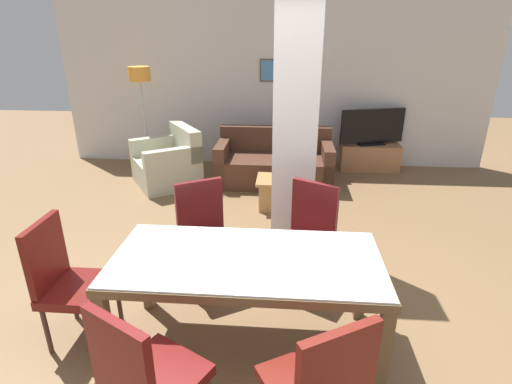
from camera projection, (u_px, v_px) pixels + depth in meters
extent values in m
plane|color=brown|center=(247.00, 345.00, 3.02)|extent=(18.00, 18.00, 0.00)
cube|color=silver|center=(273.00, 86.00, 6.70)|extent=(7.20, 0.06, 2.70)
cube|color=brown|center=(273.00, 70.00, 6.57)|extent=(0.44, 0.02, 0.36)
cube|color=#4C8CCC|center=(273.00, 71.00, 6.56)|extent=(0.40, 0.01, 0.32)
cube|color=silver|center=(295.00, 126.00, 3.88)|extent=(0.42, 0.36, 2.70)
cube|color=brown|center=(240.00, 299.00, 2.37)|extent=(1.87, 0.06, 0.06)
cube|color=brown|center=(252.00, 234.00, 3.13)|extent=(1.87, 0.06, 0.06)
cube|color=brown|center=(120.00, 257.00, 2.82)|extent=(0.06, 0.76, 0.06)
cube|color=brown|center=(380.00, 268.00, 2.69)|extent=(0.06, 0.76, 0.06)
cube|color=silver|center=(246.00, 258.00, 2.74)|extent=(1.85, 0.86, 0.01)
cube|color=brown|center=(106.00, 338.00, 2.60)|extent=(0.08, 0.08, 0.69)
cube|color=brown|center=(382.00, 355.00, 2.47)|extent=(0.08, 0.08, 0.69)
cube|color=brown|center=(146.00, 272.00, 3.32)|extent=(0.08, 0.08, 0.69)
cube|color=brown|center=(362.00, 282.00, 3.19)|extent=(0.08, 0.08, 0.69)
cube|color=maroon|center=(157.00, 378.00, 2.19)|extent=(0.63, 0.63, 0.07)
cube|color=maroon|center=(120.00, 362.00, 1.93)|extent=(0.41, 0.26, 0.51)
cylinder|color=#4A2F29|center=(162.00, 373.00, 2.53)|extent=(0.04, 0.04, 0.40)
cube|color=#5B1719|center=(208.00, 245.00, 3.57)|extent=(0.63, 0.63, 0.07)
cube|color=#5B1719|center=(200.00, 207.00, 3.63)|extent=(0.40, 0.26, 0.51)
cylinder|color=#4A2F29|center=(237.00, 273.00, 3.57)|extent=(0.04, 0.04, 0.40)
cylinder|color=#4A2F29|center=(196.00, 283.00, 3.42)|extent=(0.04, 0.04, 0.40)
cylinder|color=#4A2F29|center=(222.00, 253.00, 3.89)|extent=(0.04, 0.04, 0.40)
cylinder|color=#4A2F29|center=(184.00, 262.00, 3.74)|extent=(0.04, 0.04, 0.40)
cube|color=#5E1411|center=(80.00, 289.00, 2.95)|extent=(0.46, 0.46, 0.07)
cube|color=#5E1411|center=(45.00, 254.00, 2.86)|extent=(0.05, 0.44, 0.51)
cylinder|color=#4A2F29|center=(119.00, 300.00, 3.20)|extent=(0.04, 0.04, 0.40)
cylinder|color=#4A2F29|center=(98.00, 334.00, 2.85)|extent=(0.04, 0.04, 0.40)
cylinder|color=#4A2F29|center=(73.00, 298.00, 3.23)|extent=(0.04, 0.04, 0.40)
cylinder|color=#4A2F29|center=(47.00, 331.00, 2.88)|extent=(0.04, 0.04, 0.40)
cube|color=maroon|center=(337.00, 374.00, 1.86)|extent=(0.41, 0.26, 0.51)
cylinder|color=#4A2F29|center=(318.00, 381.00, 2.46)|extent=(0.04, 0.04, 0.40)
cube|color=maroon|center=(303.00, 246.00, 3.54)|extent=(0.62, 0.62, 0.07)
cube|color=maroon|center=(314.00, 209.00, 3.59)|extent=(0.41, 0.25, 0.51)
cylinder|color=#4A2F29|center=(311.00, 286.00, 3.38)|extent=(0.04, 0.04, 0.40)
cylinder|color=#4A2F29|center=(273.00, 272.00, 3.58)|extent=(0.04, 0.04, 0.40)
cylinder|color=#4A2F29|center=(329.00, 266.00, 3.68)|extent=(0.04, 0.04, 0.40)
cylinder|color=#4A2F29|center=(293.00, 254.00, 3.87)|extent=(0.04, 0.04, 0.40)
cube|color=#4C2E20|center=(274.00, 170.00, 6.18)|extent=(1.75, 0.88, 0.42)
cube|color=#4C2E20|center=(275.00, 138.00, 6.35)|extent=(1.75, 0.18, 0.39)
cube|color=#4C2E20|center=(326.00, 164.00, 6.08)|extent=(0.16, 0.88, 0.64)
cube|color=#4C2E20|center=(223.00, 162.00, 6.20)|extent=(0.16, 0.88, 0.64)
cube|color=#B6B79C|center=(166.00, 171.00, 6.13)|extent=(1.23, 1.26, 0.40)
cube|color=#B6B79C|center=(185.00, 141.00, 6.12)|extent=(0.67, 0.88, 0.47)
cube|color=#B6B79C|center=(174.00, 171.00, 5.76)|extent=(0.79, 0.59, 0.66)
cube|color=#B6B79C|center=(158.00, 157.00, 6.40)|extent=(0.79, 0.59, 0.66)
cube|color=#A47944|center=(281.00, 180.00, 5.24)|extent=(0.63, 0.49, 0.04)
cube|color=#A47944|center=(280.00, 194.00, 5.32)|extent=(0.55, 0.41, 0.37)
cylinder|color=#194C23|center=(282.00, 168.00, 5.32)|extent=(0.08, 0.08, 0.20)
cylinder|color=#194C23|center=(282.00, 159.00, 5.27)|extent=(0.03, 0.03, 0.07)
cylinder|color=#B7B7BC|center=(282.00, 156.00, 5.25)|extent=(0.03, 0.03, 0.01)
cube|color=#AC724B|center=(369.00, 157.00, 6.75)|extent=(0.97, 0.40, 0.44)
cube|color=black|center=(371.00, 144.00, 6.66)|extent=(0.48, 0.32, 0.03)
cube|color=black|center=(373.00, 126.00, 6.55)|extent=(1.07, 0.36, 0.56)
cylinder|color=#B7B7BC|center=(149.00, 169.00, 6.81)|extent=(0.30, 0.30, 0.02)
cylinder|color=#B7B7BC|center=(145.00, 127.00, 6.53)|extent=(0.04, 0.04, 1.45)
cylinder|color=#F29E38|center=(139.00, 74.00, 6.22)|extent=(0.33, 0.33, 0.22)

